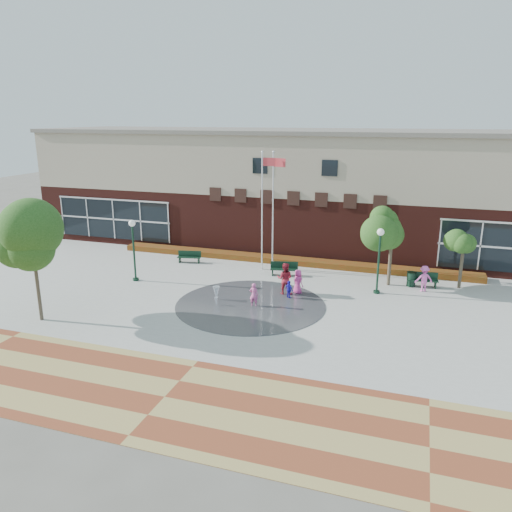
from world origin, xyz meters
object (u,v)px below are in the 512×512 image
(trash_can, at_px, (411,279))
(tree_big_left, at_px, (31,230))
(flagpole_right, at_px, (274,205))
(child_splash, at_px, (254,295))
(bench_left, at_px, (189,259))
(flagpole_left, at_px, (263,205))

(trash_can, distance_m, tree_big_left, 21.90)
(flagpole_right, distance_m, child_splash, 8.11)
(flagpole_right, distance_m, trash_can, 10.07)
(bench_left, bearing_deg, flagpole_left, -11.52)
(trash_can, relative_size, tree_big_left, 0.14)
(flagpole_left, relative_size, tree_big_left, 1.20)
(flagpole_left, bearing_deg, trash_can, -2.43)
(flagpole_right, xyz_separation_m, bench_left, (-6.16, -0.45, -4.22))
(trash_can, bearing_deg, bench_left, 178.67)
(flagpole_right, xyz_separation_m, child_splash, (0.98, -7.08, -3.81))
(flagpole_left, height_order, trash_can, flagpole_left)
(child_splash, bearing_deg, flagpole_right, -83.42)
(flagpole_right, bearing_deg, child_splash, -68.13)
(flagpole_left, bearing_deg, child_splash, -76.33)
(flagpole_left, height_order, tree_big_left, flagpole_left)
(flagpole_right, height_order, tree_big_left, flagpole_right)
(flagpole_left, relative_size, flagpole_right, 1.00)
(flagpole_right, height_order, child_splash, flagpole_right)
(flagpole_right, relative_size, trash_can, 8.65)
(trash_can, bearing_deg, flagpole_right, 174.97)
(flagpole_left, xyz_separation_m, tree_big_left, (-8.24, -12.01, 0.32))
(flagpole_right, height_order, bench_left, flagpole_right)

